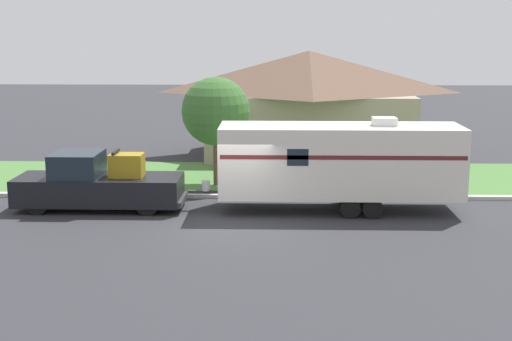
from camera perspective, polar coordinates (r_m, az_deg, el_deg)
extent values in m
plane|color=#2D2D33|center=(23.07, -1.82, -4.36)|extent=(120.00, 120.00, 0.00)
cube|color=beige|center=(26.68, -1.33, -2.06)|extent=(80.00, 0.30, 0.14)
cube|color=#477538|center=(30.25, -0.98, -0.58)|extent=(80.00, 7.00, 0.03)
cube|color=gray|center=(35.75, 4.20, 3.73)|extent=(9.88, 6.08, 3.13)
pyramid|color=brown|center=(35.51, 4.26, 7.88)|extent=(10.67, 6.57, 2.06)
cube|color=#4C3828|center=(32.85, 4.41, 2.16)|extent=(1.00, 0.06, 2.10)
cylinder|color=black|center=(25.36, -17.13, -2.48)|extent=(0.81, 0.28, 0.81)
cylinder|color=black|center=(26.93, -15.99, -1.64)|extent=(0.81, 0.28, 0.81)
cylinder|color=black|center=(24.41, -8.68, -2.62)|extent=(0.81, 0.28, 0.81)
cylinder|color=black|center=(26.03, -8.02, -1.74)|extent=(0.81, 0.28, 0.81)
cube|color=black|center=(25.88, -15.21, -1.45)|extent=(3.13, 2.06, 0.94)
cube|color=#19232D|center=(25.55, -14.10, 0.48)|extent=(1.63, 1.89, 0.84)
cube|color=black|center=(25.20, -8.96, -1.53)|extent=(2.60, 2.06, 0.94)
cube|color=#333333|center=(25.07, -5.88, -2.34)|extent=(0.12, 1.85, 0.20)
cube|color=olive|center=(25.14, -10.30, 0.42)|extent=(1.15, 0.86, 0.80)
cube|color=black|center=(25.14, -11.16, 1.50)|extent=(0.10, 0.95, 0.08)
cylinder|color=black|center=(23.96, 7.54, -3.01)|extent=(0.68, 0.22, 0.68)
cylinder|color=black|center=(26.00, 7.08, -1.88)|extent=(0.68, 0.22, 0.68)
cylinder|color=black|center=(24.05, 9.32, -3.01)|extent=(0.68, 0.22, 0.68)
cylinder|color=black|center=(26.08, 8.72, -1.89)|extent=(0.68, 0.22, 0.68)
cube|color=silver|center=(24.66, 6.73, 0.83)|extent=(8.25, 2.38, 2.40)
cube|color=#5B1E1E|center=(23.43, 6.99, 1.03)|extent=(8.08, 0.01, 0.14)
cube|color=#383838|center=(24.92, -4.16, -1.72)|extent=(1.14, 0.12, 0.10)
cylinder|color=silver|center=(24.86, -4.03, -1.20)|extent=(0.28, 0.28, 0.36)
cube|color=silver|center=(24.63, 10.25, 3.87)|extent=(0.80, 0.68, 0.28)
cube|color=#19232D|center=(23.34, 3.36, 1.05)|extent=(0.70, 0.01, 0.56)
cylinder|color=brown|center=(27.38, 4.27, -0.78)|extent=(0.09, 0.09, 1.04)
cube|color=silver|center=(27.26, 4.29, 0.51)|extent=(0.48, 0.20, 0.22)
cylinder|color=brown|center=(28.65, -3.19, 0.74)|extent=(0.24, 0.24, 1.99)
sphere|color=#38662D|center=(28.35, -3.24, 4.76)|extent=(2.73, 2.73, 2.73)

